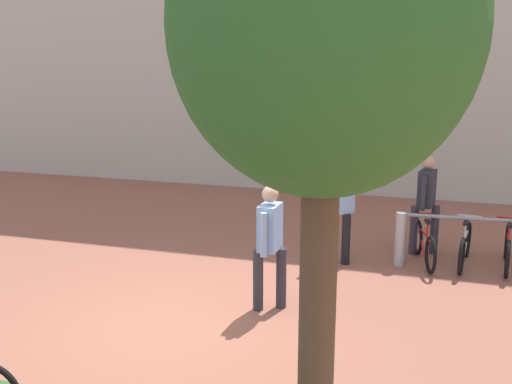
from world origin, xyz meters
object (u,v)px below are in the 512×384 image
at_px(bollard_steel, 400,239).
at_px(person_suited_dark, 426,198).
at_px(person_shirt_blue, 339,205).
at_px(bike_rack_cluster, 486,246).
at_px(person_casual_tan, 270,240).
at_px(tree_sidewalk, 324,31).

bearing_deg(bollard_steel, person_suited_dark, 64.05).
bearing_deg(person_shirt_blue, bollard_steel, 7.34).
bearing_deg(person_suited_dark, bollard_steel, -115.95).
height_order(bollard_steel, person_suited_dark, person_suited_dark).
distance_m(bike_rack_cluster, person_casual_tan, 3.96).
relative_size(bollard_steel, person_shirt_blue, 0.52).
distance_m(tree_sidewalk, person_casual_tan, 4.39).
height_order(tree_sidewalk, bollard_steel, tree_sidewalk).
height_order(tree_sidewalk, person_suited_dark, tree_sidewalk).
bearing_deg(bike_rack_cluster, person_casual_tan, -138.58).
bearing_deg(tree_sidewalk, bike_rack_cluster, 74.21).
distance_m(bike_rack_cluster, person_suited_dark, 1.24).
distance_m(bike_rack_cluster, person_shirt_blue, 2.48).
xyz_separation_m(tree_sidewalk, bike_rack_cluster, (1.66, 5.88, -3.24)).
bearing_deg(person_casual_tan, bike_rack_cluster, 41.42).
bearing_deg(person_suited_dark, person_casual_tan, -123.15).
distance_m(person_suited_dark, person_casual_tan, 3.55).
xyz_separation_m(tree_sidewalk, person_suited_dark, (0.68, 6.27, -2.61)).
relative_size(person_shirt_blue, person_casual_tan, 1.00).
xyz_separation_m(person_shirt_blue, person_casual_tan, (-0.58, -2.10, 0.00)).
xyz_separation_m(tree_sidewalk, bollard_steel, (0.31, 5.53, -3.14)).
bearing_deg(person_casual_tan, bollard_steel, 54.69).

